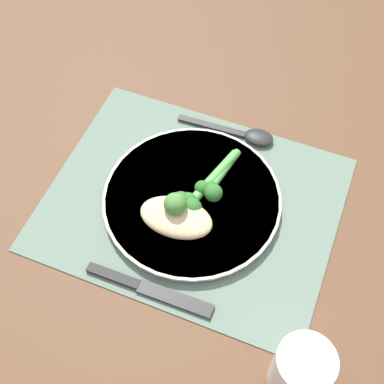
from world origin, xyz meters
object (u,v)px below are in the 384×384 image
spoon (248,135)px  water_glass (301,371)px  plate (192,199)px  broccoli_stalk_front (194,197)px  broccoli_stalk_rear (213,186)px  knife (147,288)px  chicken_fillet (176,217)px

spoon → water_glass: water_glass is taller
plate → water_glass: bearing=138.0°
broccoli_stalk_front → broccoli_stalk_rear: 0.04m
plate → broccoli_stalk_front: (-0.01, 0.01, 0.02)m
broccoli_stalk_rear → spoon: 0.13m
broccoli_stalk_rear → knife: size_ratio=0.57×
plate → broccoli_stalk_rear: 0.04m
chicken_fillet → broccoli_stalk_front: 0.04m
plate → water_glass: water_glass is taller
chicken_fillet → broccoli_stalk_rear: size_ratio=1.04×
spoon → broccoli_stalk_front: bearing=-14.1°
chicken_fillet → broccoli_stalk_front: size_ratio=0.78×
chicken_fillet → spoon: 0.21m
broccoli_stalk_rear → knife: broccoli_stalk_rear is taller
knife → water_glass: (-0.22, 0.04, 0.04)m
broccoli_stalk_front → broccoli_stalk_rear: broccoli_stalk_front is taller
plate → spoon: bearing=-104.2°
broccoli_stalk_front → knife: broccoli_stalk_front is taller
plate → knife: size_ratio=1.45×
knife → broccoli_stalk_rear: bearing=169.9°
broccoli_stalk_rear → knife: 0.18m
plate → spoon: 0.16m
broccoli_stalk_front → water_glass: water_glass is taller
broccoli_stalk_rear → knife: bearing=91.2°
knife → water_glass: size_ratio=2.02×
knife → chicken_fillet: bearing=179.1°
chicken_fillet → spoon: (-0.04, -0.20, -0.02)m
broccoli_stalk_rear → water_glass: size_ratio=1.15×
knife → spoon: 0.31m
chicken_fillet → knife: (0.00, 0.11, -0.03)m
plate → broccoli_stalk_front: 0.02m
spoon → chicken_fillet: bearing=-14.7°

